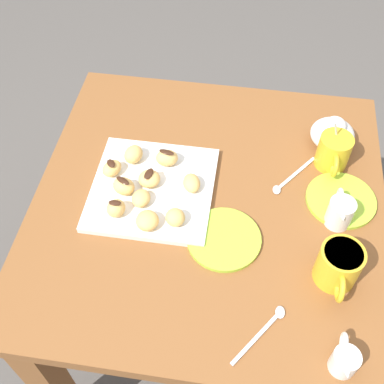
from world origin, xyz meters
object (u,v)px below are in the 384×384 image
beignet_3 (124,186)px  beignet_7 (192,183)px  pastry_plate_square (153,189)px  beignet_0 (147,221)px  ice_cream_bowl (333,133)px  chocolate_sauce_pitcher (345,360)px  saucer_lime_left (341,200)px  beignet_8 (116,208)px  beignet_2 (112,168)px  beignet_6 (134,154)px  coffee_mug_mustard_left (334,151)px  saucer_lime_right (224,239)px  coffee_mug_mustard_right (339,265)px  beignet_9 (149,179)px  beignet_5 (167,158)px  beignet_1 (141,198)px  cream_pitcher_white (340,211)px  dining_table (207,233)px  beignet_4 (175,217)px

beignet_3 → beignet_7: size_ratio=0.99×
pastry_plate_square → beignet_7: size_ratio=5.28×
pastry_plate_square → beignet_0: size_ratio=5.36×
ice_cream_bowl → chocolate_sauce_pitcher: ice_cream_bowl is taller
saucer_lime_left → beignet_7: size_ratio=3.02×
beignet_0 → beignet_8: (-0.02, -0.08, 0.00)m
beignet_2 → beignet_6: bearing=140.2°
coffee_mug_mustard_left → saucer_lime_right: coffee_mug_mustard_left is taller
coffee_mug_mustard_right → saucer_lime_right: bearing=-103.5°
chocolate_sauce_pitcher → beignet_9: chocolate_sauce_pitcher is taller
coffee_mug_mustard_left → saucer_lime_right: size_ratio=0.81×
beignet_0 → coffee_mug_mustard_left: bearing=122.2°
coffee_mug_mustard_right → beignet_7: bearing=-119.1°
saucer_lime_right → beignet_5: beignet_5 is taller
ice_cream_bowl → beignet_1: size_ratio=2.27×
cream_pitcher_white → beignet_0: 0.44m
dining_table → coffee_mug_mustard_left: size_ratio=6.25×
beignet_5 → coffee_mug_mustard_left: bearing=100.0°
beignet_4 → beignet_9: size_ratio=0.89×
beignet_7 → saucer_lime_right: bearing=35.9°
pastry_plate_square → coffee_mug_mustard_right: coffee_mug_mustard_right is taller
dining_table → beignet_5: size_ratio=15.55×
beignet_0 → beignet_5: 0.19m
beignet_1 → beignet_2: (-0.08, -0.09, 0.00)m
beignet_6 → beignet_9: beignet_6 is taller
pastry_plate_square → coffee_mug_mustard_right: size_ratio=2.22×
saucer_lime_right → cream_pitcher_white: bearing=109.6°
saucer_lime_left → beignet_0: beignet_0 is taller
pastry_plate_square → beignet_6: bearing=-141.8°
saucer_lime_left → beignet_5: beignet_5 is taller
cream_pitcher_white → beignet_8: size_ratio=2.29×
pastry_plate_square → beignet_5: size_ratio=5.31×
beignet_1 → beignet_6: size_ratio=0.91×
beignet_3 → beignet_6: bearing=180.0°
beignet_2 → beignet_8: beignet_8 is taller
beignet_5 → saucer_lime_left: bearing=84.0°
beignet_1 → beignet_4: (0.04, 0.09, 0.00)m
ice_cream_bowl → beignet_9: 0.50m
beignet_2 → beignet_9: (0.02, 0.10, 0.00)m
coffee_mug_mustard_left → beignet_1: bearing=-65.6°
coffee_mug_mustard_left → ice_cream_bowl: 0.08m
chocolate_sauce_pitcher → beignet_0: bearing=-120.7°
beignet_8 → beignet_9: 0.12m
pastry_plate_square → cream_pitcher_white: bearing=86.7°
coffee_mug_mustard_right → chocolate_sauce_pitcher: (0.19, 0.01, -0.02)m
pastry_plate_square → beignet_8: bearing=-36.3°
beignet_9 → coffee_mug_mustard_left: bearing=108.0°
chocolate_sauce_pitcher → beignet_2: 0.68m
beignet_5 → beignet_7: bearing=46.8°
coffee_mug_mustard_left → chocolate_sauce_pitcher: bearing=1.0°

